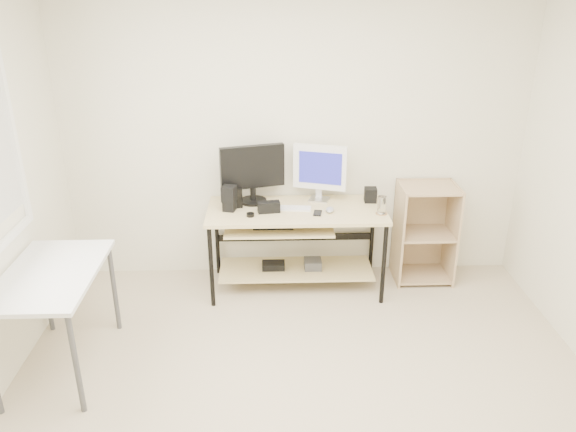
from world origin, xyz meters
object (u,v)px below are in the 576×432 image
(white_imac, at_px, (320,169))
(audio_controller, at_px, (237,198))
(desk, at_px, (293,232))
(shelf_unit, at_px, (424,231))
(side_table, at_px, (52,283))
(black_monitor, at_px, (252,170))

(white_imac, height_order, audio_controller, white_imac)
(desk, bearing_deg, white_imac, 39.87)
(shelf_unit, xyz_separation_m, white_imac, (-0.94, 0.03, 0.58))
(shelf_unit, bearing_deg, white_imac, 177.88)
(desk, distance_m, audio_controller, 0.56)
(desk, bearing_deg, side_table, -147.35)
(desk, xyz_separation_m, shelf_unit, (1.18, 0.16, -0.09))
(desk, relative_size, black_monitor, 2.75)
(audio_controller, bearing_deg, side_table, -148.28)
(shelf_unit, height_order, black_monitor, black_monitor)
(black_monitor, xyz_separation_m, white_imac, (0.58, 0.03, -0.00))
(shelf_unit, relative_size, audio_controller, 5.27)
(side_table, height_order, shelf_unit, shelf_unit)
(shelf_unit, bearing_deg, desk, -172.23)
(desk, bearing_deg, audio_controller, 174.47)
(shelf_unit, distance_m, black_monitor, 1.63)
(desk, xyz_separation_m, white_imac, (0.23, 0.20, 0.50))
(shelf_unit, bearing_deg, black_monitor, 179.88)
(shelf_unit, height_order, audio_controller, audio_controller)
(black_monitor, xyz_separation_m, audio_controller, (-0.13, -0.12, -0.20))
(shelf_unit, distance_m, white_imac, 1.11)
(shelf_unit, distance_m, audio_controller, 1.70)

